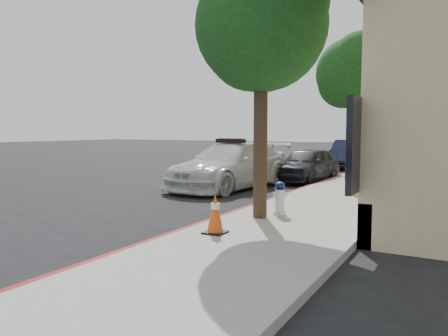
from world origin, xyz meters
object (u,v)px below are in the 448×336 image
police_car (231,165)px  parked_car_far (350,154)px  fire_hydrant (280,198)px  traffic_cone (215,214)px  parked_car_mid (307,164)px

police_car → parked_car_far: (1.66, 10.34, -0.05)m
fire_hydrant → traffic_cone: bearing=-122.7°
parked_car_far → fire_hydrant: parked_car_far is taller
parked_car_mid → police_car: bearing=-112.5°
police_car → traffic_cone: (3.26, -6.58, -0.29)m
fire_hydrant → traffic_cone: size_ratio=1.00×
police_car → parked_car_mid: 3.69m
police_car → traffic_cone: police_car is taller
fire_hydrant → traffic_cone: (-0.36, -2.25, 0.00)m
traffic_cone → police_car: bearing=116.4°
parked_car_far → fire_hydrant: 14.80m
fire_hydrant → traffic_cone: 2.28m
parked_car_mid → parked_car_far: (0.00, 7.06, 0.07)m
police_car → parked_car_far: bearing=87.0°
parked_car_mid → parked_car_far: 7.06m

